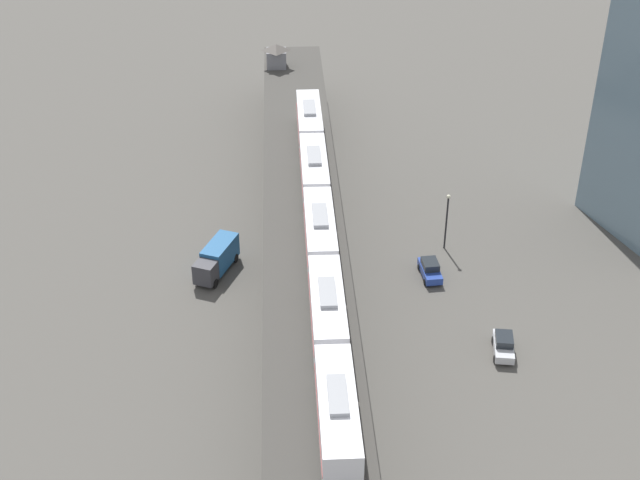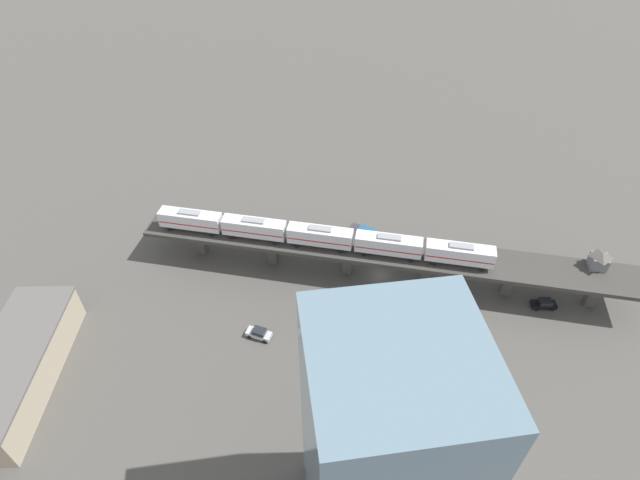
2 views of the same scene
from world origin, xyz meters
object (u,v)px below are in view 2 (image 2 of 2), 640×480
at_px(warehouse_building, 18,368).
at_px(street_car_blue, 339,322).
at_px(street_car_silver, 259,333).
at_px(street_car_black, 544,304).
at_px(delivery_truck, 366,235).
at_px(street_lamp, 370,326).
at_px(subway_train, 320,236).
at_px(office_tower, 384,454).
at_px(signal_hut, 600,260).

bearing_deg(warehouse_building, street_car_blue, -85.43).
bearing_deg(street_car_silver, warehouse_building, 95.39).
bearing_deg(street_car_black, warehouse_building, 91.98).
height_order(delivery_truck, street_lamp, street_lamp).
height_order(street_car_blue, street_lamp, street_lamp).
xyz_separation_m(street_car_blue, street_lamp, (-4.18, -4.44, 3.17)).
height_order(street_car_silver, street_car_blue, same).
relative_size(street_lamp, warehouse_building, 0.23).
bearing_deg(subway_train, street_lamp, -161.39).
bearing_deg(street_car_black, office_tower, 128.41).
bearing_deg(subway_train, street_car_silver, 137.95).
xyz_separation_m(subway_train, signal_hut, (-12.30, -48.19, -0.74)).
height_order(street_car_silver, warehouse_building, warehouse_building).
xyz_separation_m(street_car_black, street_lamp, (-3.13, 33.40, 3.17)).
distance_m(street_car_silver, street_lamp, 19.09).
xyz_separation_m(street_lamp, warehouse_building, (0.05, 56.05, -0.70)).
bearing_deg(delivery_truck, warehouse_building, 112.52).
bearing_deg(street_car_silver, street_car_blue, -87.64).
bearing_deg(signal_hut, street_car_blue, 91.30).
height_order(warehouse_building, office_tower, office_tower).
height_order(street_car_silver, street_lamp, street_lamp).
distance_m(warehouse_building, office_tower, 59.57).
relative_size(street_car_black, street_car_blue, 0.98).
xyz_separation_m(street_car_black, street_car_blue, (1.04, 37.84, 0.00)).
xyz_separation_m(delivery_truck, office_tower, (-52.88, 10.20, 16.24)).
bearing_deg(street_car_blue, subway_train, 6.26).
distance_m(subway_train, street_car_silver, 20.71).
relative_size(subway_train, delivery_truck, 8.71).
bearing_deg(street_car_silver, signal_hut, -88.45).
relative_size(street_car_blue, street_lamp, 0.68).
height_order(street_car_black, warehouse_building, warehouse_building).
distance_m(subway_train, street_car_black, 42.76).
xyz_separation_m(subway_train, warehouse_building, (-17.49, 50.15, -6.28)).
bearing_deg(warehouse_building, street_car_black, -88.02).
xyz_separation_m(street_car_blue, warehouse_building, (-4.13, 51.61, 2.47)).
distance_m(street_car_silver, street_car_blue, 14.05).
height_order(subway_train, signal_hut, subway_train).
bearing_deg(street_car_silver, delivery_truck, -47.09).
xyz_separation_m(street_car_black, office_tower, (-30.71, 38.72, 17.06)).
bearing_deg(delivery_truck, street_car_blue, 156.20).
distance_m(street_car_blue, office_tower, 36.05).
bearing_deg(street_lamp, street_car_black, -84.64).
bearing_deg(street_car_blue, street_car_silver, 92.36).
distance_m(subway_train, street_car_blue, 16.04).
bearing_deg(office_tower, warehouse_building, 61.43).
xyz_separation_m(warehouse_building, office_tower, (-27.62, -50.73, 14.59)).
bearing_deg(subway_train, warehouse_building, 109.23).
bearing_deg(street_car_blue, delivery_truck, -23.80).
bearing_deg(street_car_silver, subway_train, -42.05).
bearing_deg(signal_hut, office_tower, 124.57).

